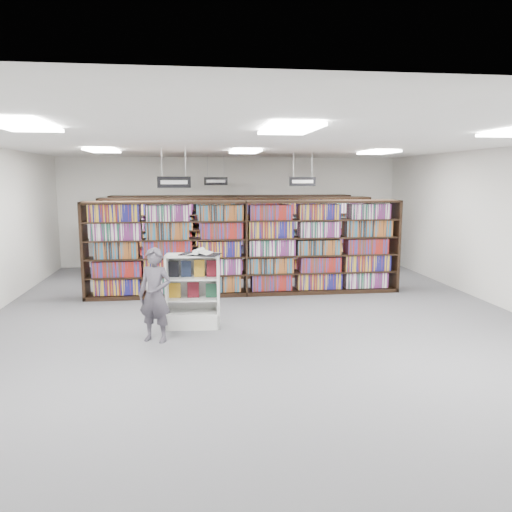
{
  "coord_description": "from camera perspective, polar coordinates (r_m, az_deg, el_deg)",
  "views": [
    {
      "loc": [
        -1.15,
        -8.94,
        2.58
      ],
      "look_at": [
        0.05,
        0.5,
        1.1
      ],
      "focal_mm": 35.0,
      "sensor_mm": 36.0,
      "label": 1
    }
  ],
  "objects": [
    {
      "name": "wall_front",
      "position": [
        3.3,
        13.65,
        -8.66
      ],
      "size": [
        10.0,
        0.1,
        3.2
      ],
      "primitive_type": "cube",
      "color": "silver",
      "rests_on": "ground"
    },
    {
      "name": "troffer_front_center",
      "position": [
        6.08,
        3.83,
        14.3
      ],
      "size": [
        0.6,
        1.2,
        0.04
      ],
      "primitive_type": "cube",
      "color": "white",
      "rests_on": "ceiling"
    },
    {
      "name": "bookshelf_row_mid",
      "position": [
        13.08,
        -2.14,
        2.12
      ],
      "size": [
        7.0,
        0.6,
        2.1
      ],
      "color": "black",
      "rests_on": "floor"
    },
    {
      "name": "aisle_sign_center",
      "position": [
        13.95,
        -4.61,
        8.61
      ],
      "size": [
        0.65,
        0.02,
        0.8
      ],
      "color": "#B2B2B7",
      "rests_on": "ceiling"
    },
    {
      "name": "troffer_back_right",
      "position": [
        11.71,
        13.81,
        11.43
      ],
      "size": [
        0.6,
        1.2,
        0.04
      ],
      "primitive_type": "cube",
      "color": "white",
      "rests_on": "ceiling"
    },
    {
      "name": "open_book",
      "position": [
        8.58,
        -6.47,
        0.35
      ],
      "size": [
        0.75,
        0.59,
        0.13
      ],
      "rotation": [
        0.0,
        0.0,
        -0.38
      ],
      "color": "black",
      "rests_on": "endcap_display"
    },
    {
      "name": "bookshelf_row_near",
      "position": [
        11.11,
        -1.22,
        0.92
      ],
      "size": [
        7.0,
        0.6,
        2.1
      ],
      "color": "black",
      "rests_on": "floor"
    },
    {
      "name": "shopper",
      "position": [
        8.08,
        -11.47,
        -4.41
      ],
      "size": [
        0.65,
        0.55,
        1.51
      ],
      "primitive_type": "imported",
      "rotation": [
        0.0,
        0.0,
        -0.41
      ],
      "color": "#45414A",
      "rests_on": "floor"
    },
    {
      "name": "wall_right",
      "position": [
        10.89,
        27.21,
        2.7
      ],
      "size": [
        0.1,
        12.0,
        3.2
      ],
      "primitive_type": "cube",
      "color": "silver",
      "rests_on": "ground"
    },
    {
      "name": "wall_back",
      "position": [
        15.02,
        -2.83,
        5.09
      ],
      "size": [
        10.0,
        0.1,
        3.2
      ],
      "primitive_type": "cube",
      "color": "silver",
      "rests_on": "ground"
    },
    {
      "name": "troffer_back_left",
      "position": [
        11.11,
        -17.16,
        11.45
      ],
      "size": [
        0.6,
        1.2,
        0.04
      ],
      "primitive_type": "cube",
      "color": "white",
      "rests_on": "ceiling"
    },
    {
      "name": "aisle_sign_right",
      "position": [
        12.23,
        5.35,
        8.57
      ],
      "size": [
        0.65,
        0.02,
        0.8
      ],
      "color": "#B2B2B7",
      "rests_on": "ceiling"
    },
    {
      "name": "bookshelf_row_far",
      "position": [
        14.76,
        -2.73,
        2.88
      ],
      "size": [
        7.0,
        0.6,
        2.1
      ],
      "color": "black",
      "rests_on": "floor"
    },
    {
      "name": "troffer_back_center",
      "position": [
        11.02,
        -1.25,
        11.86
      ],
      "size": [
        0.6,
        1.2,
        0.04
      ],
      "primitive_type": "cube",
      "color": "white",
      "rests_on": "ceiling"
    },
    {
      "name": "troffer_front_left",
      "position": [
        6.25,
        -25.14,
        13.35
      ],
      "size": [
        0.6,
        1.2,
        0.04
      ],
      "primitive_type": "cube",
      "color": "white",
      "rests_on": "ceiling"
    },
    {
      "name": "ceiling",
      "position": [
        9.03,
        0.1,
        12.78
      ],
      "size": [
        10.0,
        12.0,
        0.1
      ],
      "primitive_type": "cube",
      "color": "white",
      "rests_on": "wall_back"
    },
    {
      "name": "floor",
      "position": [
        9.38,
        0.1,
        -7.13
      ],
      "size": [
        12.0,
        12.0,
        0.0
      ],
      "primitive_type": "plane",
      "color": "#535358",
      "rests_on": "ground"
    },
    {
      "name": "endcap_display",
      "position": [
        8.84,
        -7.17,
        -5.21
      ],
      "size": [
        0.95,
        0.53,
        1.29
      ],
      "rotation": [
        0.0,
        0.0,
        -0.07
      ],
      "color": "white",
      "rests_on": "floor"
    },
    {
      "name": "aisle_sign_left",
      "position": [
        9.95,
        -9.35,
        8.44
      ],
      "size": [
        0.65,
        0.02,
        0.8
      ],
      "color": "#B2B2B7",
      "rests_on": "ceiling"
    }
  ]
}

